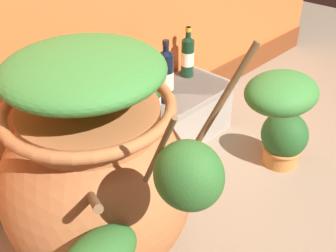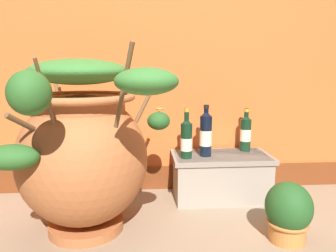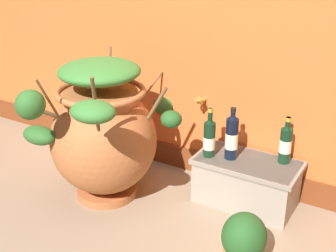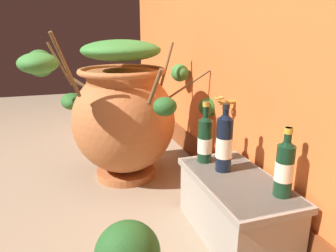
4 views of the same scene
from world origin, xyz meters
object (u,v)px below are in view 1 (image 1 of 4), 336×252
at_px(wine_bottle_left, 166,75).
at_px(wine_bottle_middle, 153,90).
at_px(potted_shrub, 284,139).
at_px(wine_bottle_right, 188,55).
at_px(terracotta_urn, 98,172).

relative_size(wine_bottle_left, wine_bottle_middle, 1.05).
bearing_deg(potted_shrub, wine_bottle_middle, 131.79).
bearing_deg(wine_bottle_left, wine_bottle_middle, -162.79).
bearing_deg(wine_bottle_middle, wine_bottle_right, 19.97).
height_order(terracotta_urn, wine_bottle_left, terracotta_urn).
distance_m(wine_bottle_left, wine_bottle_middle, 0.14).
bearing_deg(wine_bottle_left, potted_shrub, -59.69).
relative_size(terracotta_urn, wine_bottle_right, 4.00).
height_order(wine_bottle_left, wine_bottle_right, wine_bottle_left).
xyz_separation_m(terracotta_urn, wine_bottle_right, (1.00, 0.47, -0.02)).
relative_size(terracotta_urn, wine_bottle_left, 3.54).
bearing_deg(wine_bottle_right, wine_bottle_middle, -160.03).
distance_m(wine_bottle_middle, potted_shrub, 0.72).
relative_size(wine_bottle_left, wine_bottle_right, 1.13).
distance_m(wine_bottle_middle, wine_bottle_right, 0.45).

